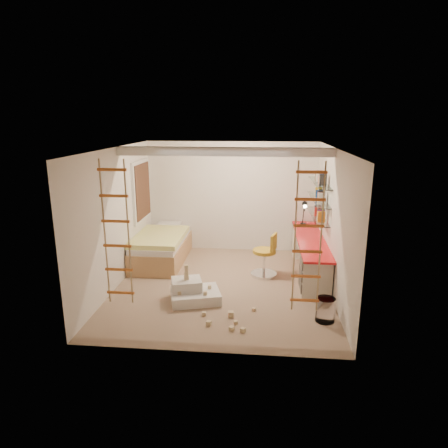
# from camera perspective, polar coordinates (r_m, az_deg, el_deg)

# --- Properties ---
(floor) EXTENTS (4.50, 4.50, 0.00)m
(floor) POSITION_cam_1_polar(r_m,az_deg,el_deg) (7.74, -0.21, -8.83)
(floor) COLOR #947A5F
(floor) RESTS_ON ground
(ceiling_beam) EXTENTS (4.00, 0.18, 0.16)m
(ceiling_beam) POSITION_cam_1_polar(r_m,az_deg,el_deg) (7.41, -0.00, 10.29)
(ceiling_beam) COLOR white
(ceiling_beam) RESTS_ON ceiling
(window_frame) EXTENTS (0.06, 1.15, 1.35)m
(window_frame) POSITION_cam_1_polar(r_m,az_deg,el_deg) (9.10, -11.75, 4.67)
(window_frame) COLOR white
(window_frame) RESTS_ON wall_left
(window_blind) EXTENTS (0.02, 1.00, 1.20)m
(window_blind) POSITION_cam_1_polar(r_m,az_deg,el_deg) (9.08, -11.51, 4.67)
(window_blind) COLOR #4C2D1E
(window_blind) RESTS_ON window_frame
(rope_ladder_left) EXTENTS (0.41, 0.04, 2.13)m
(rope_ladder_left) POSITION_cam_1_polar(r_m,az_deg,el_deg) (5.91, -15.11, -1.34)
(rope_ladder_left) COLOR #BC5D20
(rope_ladder_left) RESTS_ON ceiling
(rope_ladder_right) EXTENTS (0.41, 0.04, 2.13)m
(rope_ladder_right) POSITION_cam_1_polar(r_m,az_deg,el_deg) (5.58, 11.90, -2.10)
(rope_ladder_right) COLOR #BC5420
(rope_ladder_right) RESTS_ON ceiling
(waste_bin) EXTENTS (0.31, 0.31, 0.39)m
(waste_bin) POSITION_cam_1_polar(r_m,az_deg,el_deg) (6.62, 14.28, -11.78)
(waste_bin) COLOR white
(waste_bin) RESTS_ON floor
(desk) EXTENTS (0.56, 2.80, 0.75)m
(desk) POSITION_cam_1_polar(r_m,az_deg,el_deg) (8.43, 12.11, -4.21)
(desk) COLOR red
(desk) RESTS_ON floor
(shelves) EXTENTS (0.25, 1.80, 0.71)m
(shelves) POSITION_cam_1_polar(r_m,az_deg,el_deg) (8.42, 13.35, 3.44)
(shelves) COLOR white
(shelves) RESTS_ON wall_right
(bed) EXTENTS (1.02, 2.00, 0.69)m
(bed) POSITION_cam_1_polar(r_m,az_deg,el_deg) (9.00, -8.87, -3.31)
(bed) COLOR #AD7F51
(bed) RESTS_ON floor
(task_lamp) EXTENTS (0.14, 0.36, 0.57)m
(task_lamp) POSITION_cam_1_polar(r_m,az_deg,el_deg) (9.14, 11.41, 2.10)
(task_lamp) COLOR black
(task_lamp) RESTS_ON desk
(swivel_chair) EXTENTS (0.66, 0.66, 0.90)m
(swivel_chair) POSITION_cam_1_polar(r_m,az_deg,el_deg) (8.14, 5.92, -5.18)
(swivel_chair) COLOR gold
(swivel_chair) RESTS_ON floor
(play_platform) EXTENTS (0.99, 0.86, 0.37)m
(play_platform) POSITION_cam_1_polar(r_m,az_deg,el_deg) (7.14, -4.47, -9.72)
(play_platform) COLOR silver
(play_platform) RESTS_ON floor
(toy_blocks) EXTENTS (1.34, 1.18, 0.64)m
(toy_blocks) POSITION_cam_1_polar(r_m,az_deg,el_deg) (6.71, -1.85, -10.89)
(toy_blocks) COLOR #CCB284
(toy_blocks) RESTS_ON floor
(books) EXTENTS (0.14, 0.64, 0.92)m
(books) POSITION_cam_1_polar(r_m,az_deg,el_deg) (8.40, 13.39, 4.21)
(books) COLOR orange
(books) RESTS_ON shelves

